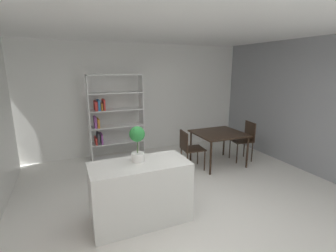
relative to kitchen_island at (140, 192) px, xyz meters
name	(u,v)px	position (x,y,z in m)	size (l,w,h in m)	color
ground_plane	(181,215)	(0.59, -0.13, -0.44)	(8.85, 8.85, 0.00)	silver
ceiling_slab	(184,16)	(0.59, -0.13, 2.35)	(6.44, 6.39, 0.06)	white
back_partition	(127,99)	(0.59, 3.04, 0.94)	(6.44, 0.06, 2.76)	white
right_partition_gray	(335,111)	(3.78, -0.13, 0.94)	(0.06, 6.39, 2.76)	gray
kitchen_island	(140,192)	(0.00, 0.00, 0.00)	(1.37, 0.66, 0.88)	silver
potted_plant_on_island	(137,141)	(0.00, 0.07, 0.74)	(0.22, 0.22, 0.51)	white
open_bookshelf	(112,118)	(0.12, 2.63, 0.56)	(1.26, 0.38, 2.01)	white
dining_table	(219,136)	(2.24, 1.35, 0.23)	(1.06, 0.98, 0.75)	black
dining_chair_island_side	(189,146)	(1.50, 1.36, 0.07)	(0.50, 0.47, 0.85)	black
dining_chair_window_side	(245,137)	(2.99, 1.34, 0.11)	(0.51, 0.46, 0.92)	black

